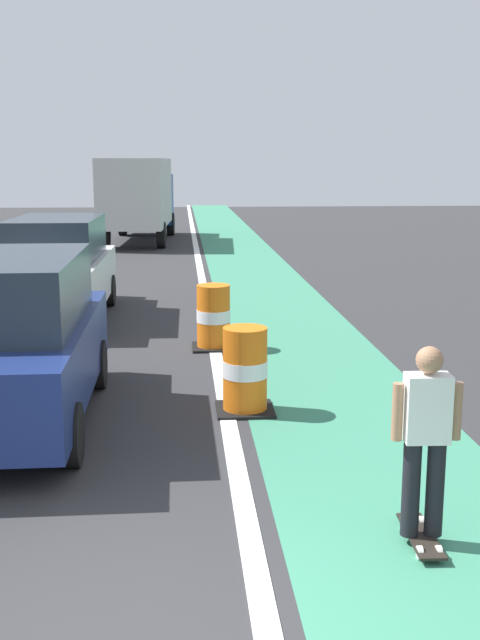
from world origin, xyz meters
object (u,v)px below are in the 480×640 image
object	(u,v)px
skateboarder_on_lane	(426,440)
parked_suv_second	(58,268)
delivery_truck_down_block	(139,195)
parked_suv_nearest	(11,340)
traffic_barrel_front	(245,371)
traffic_barrel_mid	(213,318)

from	to	relation	value
skateboarder_on_lane	parked_suv_second	size ratio (longest dim) A/B	0.37
delivery_truck_down_block	skateboarder_on_lane	bearing A→B (deg)	-81.80
delivery_truck_down_block	parked_suv_nearest	bearing A→B (deg)	-91.07
parked_suv_second	traffic_barrel_front	distance (m)	6.96
parked_suv_second	traffic_barrel_mid	distance (m)	4.08
skateboarder_on_lane	traffic_barrel_front	bearing A→B (deg)	108.21
traffic_barrel_front	delivery_truck_down_block	size ratio (longest dim) A/B	0.14
traffic_barrel_front	traffic_barrel_mid	bearing A→B (deg)	94.27
skateboarder_on_lane	delivery_truck_down_block	size ratio (longest dim) A/B	0.22
parked_suv_nearest	parked_suv_second	xyz separation A→B (m)	(-0.42, 6.38, 0.00)
traffic_barrel_front	skateboarder_on_lane	bearing A→B (deg)	-71.79
parked_suv_second	traffic_barrel_front	size ratio (longest dim) A/B	4.24
parked_suv_second	delivery_truck_down_block	world-z (taller)	delivery_truck_down_block
parked_suv_second	delivery_truck_down_block	bearing A→B (deg)	86.89
parked_suv_second	traffic_barrel_front	bearing A→B (deg)	-62.21
skateboarder_on_lane	traffic_barrel_mid	distance (m)	7.14
parked_suv_nearest	delivery_truck_down_block	size ratio (longest dim) A/B	0.60
skateboarder_on_lane	traffic_barrel_mid	size ratio (longest dim) A/B	1.55
traffic_barrel_front	delivery_truck_down_block	distance (m)	21.50
skateboarder_on_lane	parked_suv_second	bearing A→B (deg)	114.43
skateboarder_on_lane	delivery_truck_down_block	world-z (taller)	delivery_truck_down_block
parked_suv_nearest	parked_suv_second	bearing A→B (deg)	93.76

